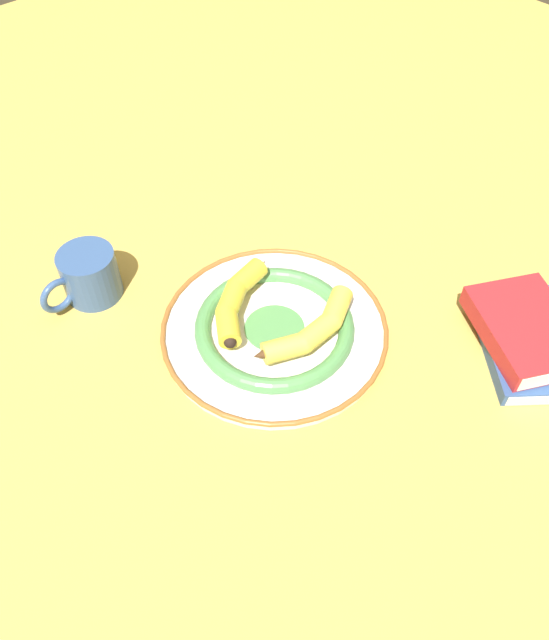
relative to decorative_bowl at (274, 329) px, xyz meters
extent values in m
plane|color=gold|center=(0.04, 0.02, -0.01)|extent=(2.80, 2.80, 0.00)
cylinder|color=white|center=(0.00, 0.00, -0.01)|extent=(0.34, 0.34, 0.01)
torus|color=#4C894C|center=(0.00, 0.00, 0.01)|extent=(0.25, 0.25, 0.02)
cylinder|color=#4C894C|center=(0.00, 0.00, 0.00)|extent=(0.09, 0.09, 0.00)
torus|color=#995B28|center=(0.00, 0.00, 0.00)|extent=(0.35, 0.35, 0.01)
cylinder|color=yellow|center=(0.04, 0.06, 0.03)|extent=(0.07, 0.06, 0.03)
cylinder|color=yellow|center=(-0.02, 0.07, 0.03)|extent=(0.06, 0.03, 0.03)
cylinder|color=yellow|center=(-0.08, 0.05, 0.03)|extent=(0.07, 0.06, 0.03)
sphere|color=yellow|center=(0.01, 0.07, 0.03)|extent=(0.03, 0.03, 0.03)
sphere|color=yellow|center=(-0.05, 0.07, 0.03)|extent=(0.03, 0.03, 0.03)
cone|color=#472D19|center=(0.06, 0.04, 0.03)|extent=(0.04, 0.04, 0.03)
sphere|color=black|center=(-0.11, 0.04, 0.03)|extent=(0.02, 0.02, 0.02)
cylinder|color=yellow|center=(-0.02, -0.09, 0.03)|extent=(0.06, 0.04, 0.03)
cylinder|color=yellow|center=(0.03, -0.07, 0.03)|extent=(0.07, 0.06, 0.03)
cylinder|color=yellow|center=(0.07, -0.03, 0.03)|extent=(0.06, 0.07, 0.03)
sphere|color=yellow|center=(0.00, -0.08, 0.03)|extent=(0.03, 0.03, 0.03)
sphere|color=yellow|center=(0.05, -0.05, 0.03)|extent=(0.03, 0.03, 0.03)
cone|color=#472D19|center=(-0.05, -0.09, 0.03)|extent=(0.03, 0.03, 0.03)
sphere|color=black|center=(0.08, 0.00, 0.03)|extent=(0.02, 0.02, 0.02)
cube|color=#2D4C84|center=(-0.27, 0.28, 0.00)|extent=(0.25, 0.25, 0.02)
cube|color=white|center=(-0.26, 0.29, 0.00)|extent=(0.23, 0.24, 0.02)
cube|color=#AD2328|center=(-0.25, 0.27, 0.03)|extent=(0.20, 0.22, 0.03)
cube|color=white|center=(-0.25, 0.28, 0.03)|extent=(0.19, 0.21, 0.03)
cylinder|color=#335184|center=(0.15, -0.27, 0.03)|extent=(0.09, 0.09, 0.08)
cylinder|color=#331C0F|center=(0.15, -0.27, 0.06)|extent=(0.07, 0.07, 0.01)
torus|color=#335184|center=(0.21, -0.26, 0.03)|extent=(0.06, 0.02, 0.06)
camera|label=1|loc=(0.42, 0.44, 0.74)|focal=35.00mm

